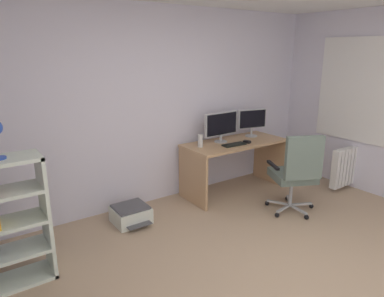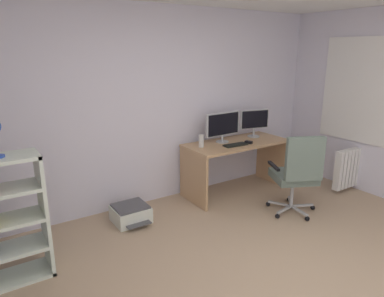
{
  "view_description": "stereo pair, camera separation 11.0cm",
  "coord_description": "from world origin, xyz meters",
  "px_view_note": "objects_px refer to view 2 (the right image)",
  "views": [
    {
      "loc": [
        -2.13,
        -1.6,
        2.01
      ],
      "look_at": [
        0.16,
        1.7,
        0.87
      ],
      "focal_mm": 32.74,
      "sensor_mm": 36.0,
      "label": 1
    },
    {
      "loc": [
        -2.04,
        -1.66,
        2.01
      ],
      "look_at": [
        0.16,
        1.7,
        0.87
      ],
      "focal_mm": 32.74,
      "sensor_mm": 36.0,
      "label": 2
    }
  ],
  "objects_px": {
    "desktop_speaker": "(201,141)",
    "printer": "(131,213)",
    "monitor_main": "(223,125)",
    "computer_mouse": "(249,142)",
    "monitor_secondary": "(254,121)",
    "keyboard": "(235,145)",
    "desk": "(236,155)",
    "office_chair": "(297,172)",
    "radiator": "(352,167)"
  },
  "relations": [
    {
      "from": "desk",
      "to": "keyboard",
      "type": "bearing_deg",
      "value": -134.51
    },
    {
      "from": "desktop_speaker",
      "to": "office_chair",
      "type": "bearing_deg",
      "value": -56.0
    },
    {
      "from": "monitor_secondary",
      "to": "computer_mouse",
      "type": "distance_m",
      "value": 0.47
    },
    {
      "from": "keyboard",
      "to": "desktop_speaker",
      "type": "distance_m",
      "value": 0.48
    },
    {
      "from": "monitor_main",
      "to": "keyboard",
      "type": "relative_size",
      "value": 1.7
    },
    {
      "from": "desktop_speaker",
      "to": "radiator",
      "type": "distance_m",
      "value": 2.31
    },
    {
      "from": "keyboard",
      "to": "printer",
      "type": "height_order",
      "value": "keyboard"
    },
    {
      "from": "keyboard",
      "to": "desk",
      "type": "bearing_deg",
      "value": 48.15
    },
    {
      "from": "radiator",
      "to": "monitor_main",
      "type": "bearing_deg",
      "value": 149.54
    },
    {
      "from": "radiator",
      "to": "printer",
      "type": "bearing_deg",
      "value": 164.93
    },
    {
      "from": "printer",
      "to": "computer_mouse",
      "type": "bearing_deg",
      "value": -3.99
    },
    {
      "from": "printer",
      "to": "radiator",
      "type": "bearing_deg",
      "value": -15.07
    },
    {
      "from": "computer_mouse",
      "to": "radiator",
      "type": "relative_size",
      "value": 0.14
    },
    {
      "from": "desktop_speaker",
      "to": "printer",
      "type": "distance_m",
      "value": 1.32
    },
    {
      "from": "computer_mouse",
      "to": "desktop_speaker",
      "type": "distance_m",
      "value": 0.7
    },
    {
      "from": "desktop_speaker",
      "to": "printer",
      "type": "relative_size",
      "value": 0.36
    },
    {
      "from": "keyboard",
      "to": "office_chair",
      "type": "relative_size",
      "value": 0.32
    },
    {
      "from": "monitor_secondary",
      "to": "radiator",
      "type": "xyz_separation_m",
      "value": [
        1.07,
        -0.98,
        -0.65
      ]
    },
    {
      "from": "desk",
      "to": "computer_mouse",
      "type": "distance_m",
      "value": 0.28
    },
    {
      "from": "monitor_secondary",
      "to": "desktop_speaker",
      "type": "bearing_deg",
      "value": -177.24
    },
    {
      "from": "keyboard",
      "to": "printer",
      "type": "xyz_separation_m",
      "value": [
        -1.52,
        0.11,
        -0.66
      ]
    },
    {
      "from": "monitor_main",
      "to": "computer_mouse",
      "type": "xyz_separation_m",
      "value": [
        0.26,
        -0.25,
        -0.23
      ]
    },
    {
      "from": "printer",
      "to": "desktop_speaker",
      "type": "bearing_deg",
      "value": 4.34
    },
    {
      "from": "monitor_secondary",
      "to": "printer",
      "type": "relative_size",
      "value": 0.98
    },
    {
      "from": "desk",
      "to": "radiator",
      "type": "relative_size",
      "value": 2.06
    },
    {
      "from": "office_chair",
      "to": "printer",
      "type": "distance_m",
      "value": 2.09
    },
    {
      "from": "desk",
      "to": "monitor_main",
      "type": "relative_size",
      "value": 2.6
    },
    {
      "from": "monitor_secondary",
      "to": "monitor_main",
      "type": "bearing_deg",
      "value": -179.99
    },
    {
      "from": "office_chair",
      "to": "printer",
      "type": "bearing_deg",
      "value": 151.77
    },
    {
      "from": "monitor_secondary",
      "to": "keyboard",
      "type": "distance_m",
      "value": 0.65
    },
    {
      "from": "keyboard",
      "to": "desktop_speaker",
      "type": "bearing_deg",
      "value": 158.52
    },
    {
      "from": "computer_mouse",
      "to": "office_chair",
      "type": "bearing_deg",
      "value": -103.08
    },
    {
      "from": "desk",
      "to": "monitor_secondary",
      "type": "distance_m",
      "value": 0.62
    },
    {
      "from": "monitor_main",
      "to": "computer_mouse",
      "type": "distance_m",
      "value": 0.43
    },
    {
      "from": "keyboard",
      "to": "computer_mouse",
      "type": "xyz_separation_m",
      "value": [
        0.23,
        -0.01,
        0.01
      ]
    },
    {
      "from": "desk",
      "to": "desktop_speaker",
      "type": "bearing_deg",
      "value": 174.71
    },
    {
      "from": "desk",
      "to": "printer",
      "type": "height_order",
      "value": "desk"
    },
    {
      "from": "monitor_main",
      "to": "office_chair",
      "type": "bearing_deg",
      "value": -74.21
    },
    {
      "from": "monitor_main",
      "to": "printer",
      "type": "distance_m",
      "value": 1.74
    },
    {
      "from": "monitor_secondary",
      "to": "printer",
      "type": "distance_m",
      "value": 2.27
    },
    {
      "from": "desk",
      "to": "monitor_secondary",
      "type": "bearing_deg",
      "value": 13.49
    },
    {
      "from": "keyboard",
      "to": "radiator",
      "type": "distance_m",
      "value": 1.83
    },
    {
      "from": "desktop_speaker",
      "to": "radiator",
      "type": "height_order",
      "value": "desktop_speaker"
    },
    {
      "from": "office_chair",
      "to": "printer",
      "type": "height_order",
      "value": "office_chair"
    },
    {
      "from": "desk",
      "to": "keyboard",
      "type": "xyz_separation_m",
      "value": [
        -0.14,
        -0.14,
        0.21
      ]
    },
    {
      "from": "office_chair",
      "to": "radiator",
      "type": "distance_m",
      "value": 1.38
    },
    {
      "from": "monitor_main",
      "to": "radiator",
      "type": "distance_m",
      "value": 2.04
    },
    {
      "from": "computer_mouse",
      "to": "radiator",
      "type": "bearing_deg",
      "value": -43.55
    },
    {
      "from": "computer_mouse",
      "to": "radiator",
      "type": "xyz_separation_m",
      "value": [
        1.4,
        -0.73,
        -0.42
      ]
    },
    {
      "from": "computer_mouse",
      "to": "office_chair",
      "type": "relative_size",
      "value": 0.1
    }
  ]
}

